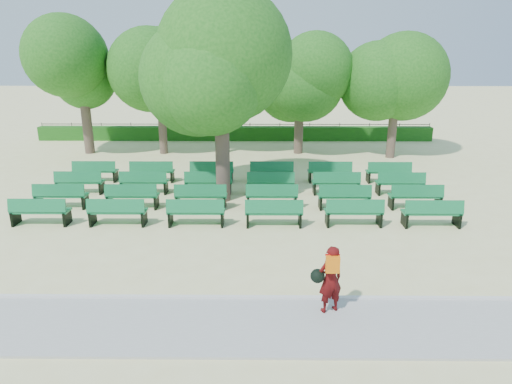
% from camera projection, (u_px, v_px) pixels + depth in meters
% --- Properties ---
extents(ground, '(120.00, 120.00, 0.00)m').
position_uv_depth(ground, '(215.00, 212.00, 17.06)').
color(ground, beige).
extents(paving, '(30.00, 2.20, 0.06)m').
position_uv_depth(paving, '(184.00, 326.00, 10.00)').
color(paving, '#A9AAA5').
rests_on(paving, ground).
extents(curb, '(30.00, 0.12, 0.10)m').
position_uv_depth(curb, '(191.00, 298.00, 11.09)').
color(curb, silver).
rests_on(curb, ground).
extents(hedge, '(26.00, 0.70, 0.90)m').
position_uv_depth(hedge, '(235.00, 133.00, 30.28)').
color(hedge, '#1D5C17').
rests_on(hedge, ground).
extents(fence, '(26.00, 0.10, 1.02)m').
position_uv_depth(fence, '(235.00, 139.00, 30.80)').
color(fence, black).
rests_on(fence, ground).
extents(tree_line, '(21.80, 6.80, 7.04)m').
position_uv_depth(tree_line, '(231.00, 153.00, 26.60)').
color(tree_line, '#27691C').
rests_on(tree_line, ground).
extents(bench_array, '(1.97, 0.63, 1.24)m').
position_uv_depth(bench_array, '(239.00, 198.00, 18.34)').
color(bench_array, '#13703D').
rests_on(bench_array, ground).
extents(tree_among, '(5.13, 5.13, 7.16)m').
position_uv_depth(tree_among, '(221.00, 77.00, 16.95)').
color(tree_among, brown).
rests_on(tree_among, ground).
extents(person, '(0.81, 0.58, 1.62)m').
position_uv_depth(person, '(329.00, 278.00, 10.27)').
color(person, '#490A0B').
rests_on(person, ground).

